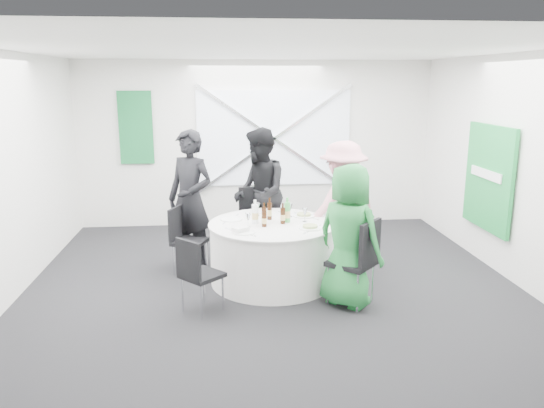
{
  "coord_description": "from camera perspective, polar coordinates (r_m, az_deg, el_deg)",
  "views": [
    {
      "loc": [
        -0.6,
        -6.04,
        2.47
      ],
      "look_at": [
        0.0,
        0.2,
        1.0
      ],
      "focal_mm": 35.0,
      "sensor_mm": 36.0,
      "label": 1
    }
  ],
  "objects": [
    {
      "name": "floor",
      "position": [
        6.55,
        0.17,
        -8.94
      ],
      "size": [
        6.0,
        6.0,
        0.0
      ],
      "primitive_type": "plane",
      "color": "black",
      "rests_on": "ground"
    },
    {
      "name": "ceiling",
      "position": [
        6.08,
        0.19,
        16.31
      ],
      "size": [
        6.0,
        6.0,
        0.0
      ],
      "primitive_type": "plane",
      "rotation": [
        3.14,
        0.0,
        0.0
      ],
      "color": "white",
      "rests_on": "wall_back"
    },
    {
      "name": "wall_back",
      "position": [
        9.12,
        -1.7,
        6.46
      ],
      "size": [
        6.0,
        0.0,
        6.0
      ],
      "primitive_type": "plane",
      "rotation": [
        1.57,
        0.0,
        0.0
      ],
      "color": "silver",
      "rests_on": "floor"
    },
    {
      "name": "wall_front",
      "position": [
        3.28,
        5.42,
        -5.94
      ],
      "size": [
        6.0,
        0.0,
        6.0
      ],
      "primitive_type": "plane",
      "rotation": [
        -1.57,
        0.0,
        0.0
      ],
      "color": "silver",
      "rests_on": "floor"
    },
    {
      "name": "wall_left",
      "position": [
        6.59,
        -26.8,
        2.42
      ],
      "size": [
        0.0,
        6.0,
        6.0
      ],
      "primitive_type": "plane",
      "rotation": [
        1.57,
        0.0,
        1.57
      ],
      "color": "silver",
      "rests_on": "floor"
    },
    {
      "name": "wall_right",
      "position": [
        7.11,
        25.03,
        3.3
      ],
      "size": [
        0.0,
        6.0,
        6.0
      ],
      "primitive_type": "plane",
      "rotation": [
        1.57,
        0.0,
        -1.57
      ],
      "color": "silver",
      "rests_on": "floor"
    },
    {
      "name": "window_panel",
      "position": [
        9.1,
        0.21,
        7.08
      ],
      "size": [
        2.6,
        0.03,
        1.6
      ],
      "primitive_type": "cube",
      "color": "silver",
      "rests_on": "wall_back"
    },
    {
      "name": "window_brace_a",
      "position": [
        9.06,
        0.24,
        7.06
      ],
      "size": [
        2.63,
        0.05,
        1.84
      ],
      "primitive_type": "cube",
      "rotation": [
        0.0,
        0.97,
        0.0
      ],
      "color": "silver",
      "rests_on": "window_panel"
    },
    {
      "name": "window_brace_b",
      "position": [
        9.06,
        0.24,
        7.06
      ],
      "size": [
        2.63,
        0.05,
        1.84
      ],
      "primitive_type": "cube",
      "rotation": [
        0.0,
        -0.97,
        0.0
      ],
      "color": "silver",
      "rests_on": "window_panel"
    },
    {
      "name": "green_banner",
      "position": [
        9.13,
        -14.44,
        7.96
      ],
      "size": [
        0.55,
        0.04,
        1.2
      ],
      "primitive_type": "cube",
      "color": "#14662F",
      "rests_on": "wall_back"
    },
    {
      "name": "green_sign",
      "position": [
        7.63,
        22.26,
        2.63
      ],
      "size": [
        0.05,
        1.2,
        1.4
      ],
      "primitive_type": "cube",
      "color": "#198C3A",
      "rests_on": "wall_right"
    },
    {
      "name": "banquet_table",
      "position": [
        6.61,
        0.0,
        -5.24
      ],
      "size": [
        1.56,
        1.56,
        0.76
      ],
      "color": "silver",
      "rests_on": "floor"
    },
    {
      "name": "chair_back",
      "position": [
        7.55,
        -1.82,
        -1.32
      ],
      "size": [
        0.5,
        0.51,
        0.98
      ],
      "rotation": [
        0.0,
        0.0,
        0.13
      ],
      "color": "black",
      "rests_on": "floor"
    },
    {
      "name": "chair_back_left",
      "position": [
        6.98,
        -9.45,
        -3.3
      ],
      "size": [
        0.52,
        0.51,
        0.87
      ],
      "rotation": [
        0.0,
        0.0,
        1.19
      ],
      "color": "black",
      "rests_on": "floor"
    },
    {
      "name": "chair_back_right",
      "position": [
        7.32,
        7.86,
        -1.74
      ],
      "size": [
        0.64,
        0.63,
        1.02
      ],
      "rotation": [
        0.0,
        0.0,
        -1.03
      ],
      "color": "black",
      "rests_on": "floor"
    },
    {
      "name": "chair_front_right",
      "position": [
        5.93,
        9.36,
        -5.51
      ],
      "size": [
        0.64,
        0.64,
        1.0
      ],
      "rotation": [
        0.0,
        0.0,
        3.97
      ],
      "color": "black",
      "rests_on": "floor"
    },
    {
      "name": "chair_front_left",
      "position": [
        5.75,
        -8.13,
        -7.05
      ],
      "size": [
        0.54,
        0.54,
        0.85
      ],
      "rotation": [
        0.0,
        0.0,
        2.33
      ],
      "color": "black",
      "rests_on": "floor"
    },
    {
      "name": "person_man_back_left",
      "position": [
        7.11,
        -8.76,
        0.48
      ],
      "size": [
        0.81,
        0.74,
        1.85
      ],
      "primitive_type": "imported",
      "rotation": [
        0.0,
        0.0,
        -0.59
      ],
      "color": "black",
      "rests_on": "floor"
    },
    {
      "name": "person_man_back",
      "position": [
        7.45,
        -1.36,
        1.17
      ],
      "size": [
        0.56,
        0.93,
        1.83
      ],
      "primitive_type": "imported",
      "rotation": [
        0.0,
        0.0,
        -1.5
      ],
      "color": "black",
      "rests_on": "floor"
    },
    {
      "name": "person_woman_pink",
      "position": [
        7.09,
        7.57,
        -0.11
      ],
      "size": [
        1.21,
        0.94,
        1.7
      ],
      "primitive_type": "imported",
      "rotation": [
        0.0,
        0.0,
        -2.69
      ],
      "color": "pink",
      "rests_on": "floor"
    },
    {
      "name": "person_woman_green",
      "position": [
        5.88,
        8.24,
        -3.43
      ],
      "size": [
        0.91,
        0.92,
        1.6
      ],
      "primitive_type": "imported",
      "rotation": [
        0.0,
        0.0,
        2.35
      ],
      "color": "#207834",
      "rests_on": "floor"
    },
    {
      "name": "plate_back",
      "position": [
        7.06,
        -1.2,
        -0.76
      ],
      "size": [
        0.29,
        0.29,
        0.01
      ],
      "color": "white",
      "rests_on": "banquet_table"
    },
    {
      "name": "plate_back_left",
      "position": [
        6.67,
        -4.41,
        -1.62
      ],
      "size": [
        0.28,
        0.28,
        0.01
      ],
      "color": "white",
      "rests_on": "banquet_table"
    },
    {
      "name": "plate_back_right",
      "position": [
        6.82,
        3.44,
        -1.21
      ],
      "size": [
        0.28,
        0.28,
        0.04
      ],
      "color": "white",
      "rests_on": "banquet_table"
    },
    {
      "name": "plate_front_right",
      "position": [
        6.28,
        4.12,
        -2.49
      ],
      "size": [
        0.27,
        0.27,
        0.04
      ],
      "color": "white",
      "rests_on": "banquet_table"
    },
    {
      "name": "plate_front_left",
      "position": [
        6.09,
        -3.02,
        -3.05
      ],
      "size": [
        0.25,
        0.25,
        0.01
      ],
      "color": "white",
      "rests_on": "banquet_table"
    },
    {
      "name": "napkin",
      "position": [
        6.1,
        -3.41,
        -2.72
      ],
      "size": [
        0.21,
        0.2,
        0.05
      ],
      "primitive_type": "cube",
      "rotation": [
        0.0,
        0.0,
        0.65
      ],
      "color": "silver",
      "rests_on": "plate_front_left"
    },
    {
      "name": "beer_bottle_a",
      "position": [
        6.46,
        -0.86,
        -1.25
      ],
      "size": [
        0.06,
        0.06,
        0.26
      ],
      "color": "#3B1C0A",
      "rests_on": "banquet_table"
    },
    {
      "name": "beer_bottle_b",
      "position": [
        6.63,
        -0.27,
        -0.77
      ],
      "size": [
        0.06,
        0.06,
        0.28
      ],
      "color": "#3B1C0A",
      "rests_on": "banquet_table"
    },
    {
      "name": "beer_bottle_c",
      "position": [
        6.45,
        1.17,
        -1.28
      ],
      "size": [
        0.06,
        0.06,
        0.26
      ],
      "color": "#3B1C0A",
      "rests_on": "banquet_table"
    },
    {
      "name": "beer_bottle_d",
      "position": [
        6.32,
        -0.84,
        -1.65
      ],
      "size": [
        0.06,
        0.06,
        0.24
      ],
      "color": "#3B1C0A",
      "rests_on": "banquet_table"
    },
    {
      "name": "green_water_bottle",
      "position": [
        6.52,
        1.65,
        -0.92
      ],
      "size": [
        0.08,
        0.08,
        0.31
      ],
      "color": "green",
      "rests_on": "banquet_table"
    },
    {
      "name": "clear_water_bottle",
      "position": [
        6.46,
        -1.83,
        -1.1
      ],
      "size": [
        0.08,
        0.08,
        0.3
      ],
      "color": "white",
      "rests_on": "banquet_table"
    },
    {
      "name": "wine_glass_a",
      "position": [
        6.55,
        3.56,
        -0.84
      ],
      "size": [
        0.07,
        0.07,
        0.17
      ],
      "color": "white",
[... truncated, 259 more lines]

